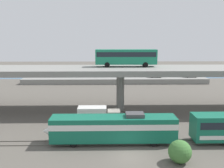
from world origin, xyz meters
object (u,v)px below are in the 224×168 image
transit_bus_on_overpass (126,56)px  parked_car_3 (99,74)px  train_locomotive (107,127)px  parked_car_4 (125,73)px  parked_car_5 (45,73)px  parked_car_1 (154,74)px  service_truck_west (98,115)px  parked_car_2 (191,75)px  parked_car_0 (155,75)px

transit_bus_on_overpass → parked_car_3: bearing=-78.9°
train_locomotive → parked_car_4: 54.06m
parked_car_5 → transit_bus_on_overpass: bearing=124.6°
parked_car_1 → parked_car_4: (-9.54, 1.85, 0.00)m
transit_bus_on_overpass → service_truck_west: bearing=63.3°
parked_car_4 → parked_car_5: bearing=-1.0°
train_locomotive → parked_car_5: (-21.40, 54.18, 0.20)m
service_truck_west → parked_car_1: (17.25, 44.60, 0.76)m
parked_car_2 → parked_car_4: bearing=-14.5°
train_locomotive → transit_bus_on_overpass: 19.97m
transit_bus_on_overpass → parked_car_4: 36.91m
parked_car_4 → parked_car_1: bearing=169.0°
parked_car_2 → service_truck_west: bearing=55.1°
train_locomotive → parked_car_4: size_ratio=3.95×
service_truck_west → parked_car_4: 47.09m
parked_car_1 → parked_car_4: bearing=169.0°
transit_bus_on_overpass → parked_car_0: (11.90, 30.43, -8.09)m
transit_bus_on_overpass → parked_car_5: bearing=-55.4°
train_locomotive → service_truck_west: (-1.54, 7.26, -0.55)m
parked_car_2 → parked_car_4: 21.63m
parked_car_2 → parked_car_3: bearing=-5.1°
parked_car_2 → parked_car_4: size_ratio=0.91×
train_locomotive → service_truck_west: bearing=-78.0°
transit_bus_on_overpass → service_truck_west: 14.72m
parked_car_5 → parked_car_1: bearing=176.4°
train_locomotive → parked_car_1: train_locomotive is taller
train_locomotive → parked_car_5: bearing=-68.4°
service_truck_west → parked_car_3: 43.69m
parked_car_3 → parked_car_1: bearing=2.9°
parked_car_3 → parked_car_2: bearing=-5.1°
transit_bus_on_overpass → parked_car_2: transit_bus_on_overpass is taller
parked_car_5 → parked_car_0: bearing=170.8°
transit_bus_on_overpass → parked_car_2: bearing=-127.5°
parked_car_4 → parked_car_5: 27.58m
parked_car_2 → parked_car_5: size_ratio=1.02×
parked_car_1 → parked_car_5: same height
service_truck_west → parked_car_4: (7.71, 46.44, 0.76)m
transit_bus_on_overpass → parked_car_5: size_ratio=2.97×
train_locomotive → parked_car_2: train_locomotive is taller
parked_car_1 → parked_car_2: 11.95m
parked_car_4 → parked_car_3: bearing=17.2°
service_truck_west → parked_car_1: 47.82m
transit_bus_on_overpass → parked_car_4: bearing=-93.9°
service_truck_west → parked_car_0: size_ratio=1.64×
parked_car_0 → train_locomotive: bearing=-108.0°
parked_car_3 → train_locomotive: bearing=-86.9°
parked_car_1 → parked_car_5: 37.19m
train_locomotive → parked_car_4: (6.18, 53.71, 0.20)m
train_locomotive → parked_car_3: 51.01m
parked_car_5 → parked_car_2: bearing=173.1°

